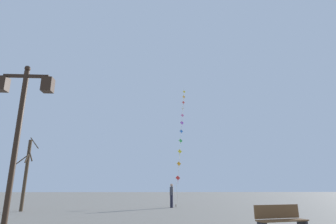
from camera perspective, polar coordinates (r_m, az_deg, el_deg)
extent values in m
plane|color=gray|center=(20.38, -4.81, -19.52)|extent=(160.00, 160.00, 0.00)
cylinder|color=black|center=(8.06, -29.47, -7.42)|extent=(0.14, 0.14, 4.53)
sphere|color=black|center=(8.64, -27.39, 8.10)|extent=(0.16, 0.16, 0.16)
cube|color=black|center=(8.56, -27.58, 6.69)|extent=(1.22, 0.08, 0.08)
cube|color=black|center=(8.75, -31.44, 5.02)|extent=(0.28, 0.28, 0.40)
cube|color=beige|center=(8.75, -31.44, 5.02)|extent=(0.19, 0.19, 0.30)
cube|color=black|center=(8.24, -23.92, 5.20)|extent=(0.28, 0.28, 0.40)
cube|color=beige|center=(8.24, -23.92, 5.20)|extent=(0.19, 0.19, 0.30)
cylinder|color=brown|center=(22.02, 1.68, -19.04)|extent=(0.06, 0.06, 0.18)
cylinder|color=silver|center=(23.14, 1.89, -16.10)|extent=(0.40, 2.32, 2.07)
cylinder|color=silver|center=(25.11, 2.19, -12.18)|extent=(0.27, 1.52, 1.36)
cylinder|color=silver|center=(26.75, 2.40, -9.49)|extent=(0.27, 1.52, 1.36)
cylinder|color=silver|center=(28.43, 2.57, -7.12)|extent=(0.27, 1.52, 1.36)
cylinder|color=silver|center=(30.16, 2.73, -5.02)|extent=(0.27, 1.52, 1.36)
cylinder|color=silver|center=(31.92, 2.86, -3.14)|extent=(0.27, 1.52, 1.36)
cylinder|color=silver|center=(33.71, 2.98, -1.47)|extent=(0.27, 1.52, 1.36)
cylinder|color=silver|center=(35.53, 3.09, 0.04)|extent=(0.27, 1.52, 1.36)
cylinder|color=silver|center=(37.38, 3.19, 1.40)|extent=(0.27, 1.52, 1.36)
cylinder|color=silver|center=(39.24, 3.28, 2.63)|extent=(0.27, 1.52, 1.36)
cylinder|color=silver|center=(41.12, 3.36, 3.75)|extent=(0.27, 1.52, 1.36)
cube|color=red|center=(24.32, 2.08, -13.65)|extent=(0.39, 0.14, 0.41)
cylinder|color=red|center=(24.31, 2.09, -14.40)|extent=(0.02, 0.03, 0.32)
cube|color=orange|center=(25.92, 2.30, -10.79)|extent=(0.39, 0.16, 0.41)
cylinder|color=orange|center=(25.90, 2.30, -11.39)|extent=(0.03, 0.04, 0.22)
cube|color=yellow|center=(27.58, 2.49, -8.27)|extent=(0.41, 0.05, 0.41)
cylinder|color=yellow|center=(27.54, 2.49, -8.91)|extent=(0.02, 0.04, 0.30)
cube|color=green|center=(29.29, 2.65, -6.04)|extent=(0.41, 0.03, 0.41)
cylinder|color=green|center=(29.24, 2.66, -6.55)|extent=(0.02, 0.04, 0.22)
cube|color=blue|center=(31.03, 2.80, -4.05)|extent=(0.40, 0.14, 0.41)
cylinder|color=blue|center=(30.98, 2.80, -4.55)|extent=(0.03, 0.04, 0.24)
cube|color=purple|center=(32.81, 2.93, -2.28)|extent=(0.41, 0.04, 0.41)
cylinder|color=purple|center=(32.74, 2.93, -2.81)|extent=(0.02, 0.02, 0.31)
cube|color=pink|center=(34.62, 3.04, -0.69)|extent=(0.41, 0.06, 0.41)
cylinder|color=pink|center=(34.55, 3.05, -1.12)|extent=(0.02, 0.03, 0.21)
cube|color=white|center=(36.45, 3.14, 0.74)|extent=(0.40, 0.11, 0.41)
cylinder|color=white|center=(36.37, 3.15, 0.30)|extent=(0.02, 0.03, 0.27)
cube|color=red|center=(38.31, 3.24, 2.03)|extent=(0.40, 0.11, 0.41)
cylinder|color=red|center=(38.23, 3.24, 1.66)|extent=(0.02, 0.03, 0.21)
cube|color=orange|center=(40.18, 3.32, 3.20)|extent=(0.41, 0.03, 0.41)
cylinder|color=orange|center=(40.08, 3.33, 2.77)|extent=(0.02, 0.02, 0.31)
cube|color=yellow|center=(42.06, 3.40, 4.27)|extent=(0.41, 0.04, 0.41)
cylinder|color=yellow|center=(41.96, 3.41, 3.90)|extent=(0.02, 0.03, 0.26)
cube|color=#1E1E2D|center=(21.10, 0.78, -18.21)|extent=(0.25, 0.33, 0.90)
cube|color=#3F3F47|center=(21.08, 0.77, -16.23)|extent=(0.31, 0.42, 0.60)
sphere|color=tan|center=(21.08, 0.76, -15.09)|extent=(0.22, 0.22, 0.22)
cylinder|color=#3F3F47|center=(21.30, 0.84, -15.77)|extent=(0.16, 0.40, 0.50)
cylinder|color=#423323|center=(19.91, -27.67, -11.53)|extent=(0.21, 0.21, 4.44)
cylinder|color=#423323|center=(20.36, -28.30, -8.79)|extent=(0.99, 0.50, 0.64)
cylinder|color=#423323|center=(19.58, -27.50, -8.50)|extent=(0.28, 0.86, 0.73)
cylinder|color=#423323|center=(19.39, -26.89, -8.12)|extent=(0.79, 1.09, 0.85)
cylinder|color=#423323|center=(19.82, -26.22, -5.86)|extent=(0.75, 0.38, 0.78)
cube|color=brown|center=(9.42, 22.85, -20.24)|extent=(1.65, 0.79, 0.04)
cube|color=brown|center=(9.57, 21.86, -18.80)|extent=(1.56, 0.42, 0.40)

